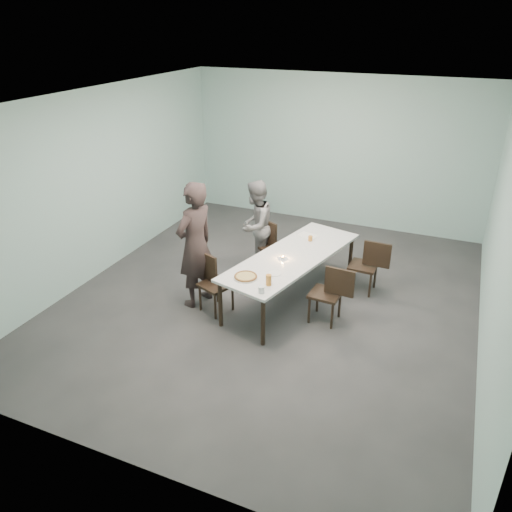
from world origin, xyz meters
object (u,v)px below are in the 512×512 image
at_px(chair_far_left, 272,243).
at_px(pizza, 246,277).
at_px(chair_far_right, 369,263).
at_px(water_tumbler, 261,290).
at_px(beer_glass, 269,280).
at_px(tealight, 283,258).
at_px(diner_near, 195,245).
at_px(chair_near_left, 212,279).
at_px(side_plate, 275,273).
at_px(table, 292,259).
at_px(diner_far, 256,225).
at_px(chair_near_right, 331,291).
at_px(amber_tumbler, 310,238).

relative_size(chair_far_left, pizza, 2.56).
distance_m(chair_far_right, water_tumbler, 2.18).
xyz_separation_m(beer_glass, tealight, (-0.10, 0.81, -0.05)).
xyz_separation_m(chair_far_left, diner_near, (-0.64, -1.44, 0.46)).
height_order(chair_near_left, diner_near, diner_near).
bearing_deg(side_plate, pizza, -141.00).
height_order(water_tumbler, tealight, water_tumbler).
height_order(table, diner_far, diner_far).
distance_m(beer_glass, tealight, 0.81).
bearing_deg(diner_near, side_plate, 104.39).
bearing_deg(diner_near, chair_far_right, 135.10).
distance_m(chair_far_right, diner_far, 1.99).
distance_m(table, water_tumbler, 1.21).
height_order(side_plate, tealight, tealight).
distance_m(chair_far_left, pizza, 1.76).
xyz_separation_m(chair_near_left, diner_near, (-0.30, 0.08, 0.46)).
bearing_deg(pizza, diner_far, 108.81).
distance_m(diner_near, diner_far, 1.49).
relative_size(chair_far_left, water_tumbler, 9.67).
bearing_deg(side_plate, beer_glass, -83.26).
xyz_separation_m(chair_far_left, diner_far, (-0.30, 0.00, 0.27)).
height_order(chair_near_left, chair_far_right, same).
bearing_deg(table, chair_near_right, -27.48).
relative_size(tealight, amber_tumbler, 0.70).
xyz_separation_m(chair_far_left, side_plate, (0.61, -1.46, 0.25)).
xyz_separation_m(chair_near_right, side_plate, (-0.75, -0.28, 0.25)).
relative_size(diner_near, amber_tumbler, 23.94).
relative_size(side_plate, water_tumbler, 2.00).
bearing_deg(water_tumbler, chair_far_left, 107.50).
xyz_separation_m(diner_near, tealight, (1.19, 0.46, -0.19)).
distance_m(diner_far, pizza, 1.82).
bearing_deg(side_plate, chair_far_left, 112.64).
relative_size(chair_far_right, pizza, 2.56).
distance_m(diner_near, water_tumbler, 1.41).
distance_m(table, diner_near, 1.45).
bearing_deg(pizza, chair_near_left, 162.39).
height_order(table, diner_near, diner_near).
height_order(chair_near_right, beer_glass, beer_glass).
bearing_deg(amber_tumbler, tealight, -102.60).
xyz_separation_m(side_plate, beer_glass, (0.04, -0.33, 0.07)).
bearing_deg(beer_glass, amber_tumbler, 87.24).
xyz_separation_m(side_plate, tealight, (-0.06, 0.48, 0.02)).
xyz_separation_m(table, chair_far_left, (-0.63, 0.80, -0.19)).
xyz_separation_m(beer_glass, amber_tumbler, (0.08, 1.59, -0.03)).
bearing_deg(table, side_plate, -92.08).
bearing_deg(chair_near_right, chair_near_left, 14.74).
bearing_deg(tealight, beer_glass, -83.01).
bearing_deg(diner_far, table, 53.58).
height_order(diner_far, side_plate, diner_far).
height_order(diner_far, tealight, diner_far).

